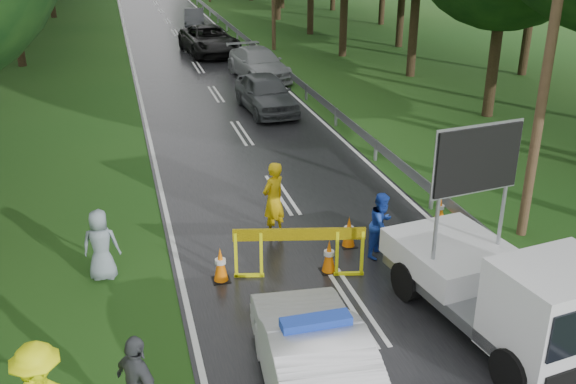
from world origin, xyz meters
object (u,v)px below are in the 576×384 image
object	(u,v)px
police_sedan	(315,365)
queue_car_fourth	(194,18)
barrier	(299,241)
officer	(273,200)
work_truck	(506,289)
queue_car_second	(258,64)
queue_car_first	(266,93)
queue_car_third	(209,40)
civilian	(382,225)

from	to	relation	value
police_sedan	queue_car_fourth	xyz separation A→B (m)	(3.35, 40.81, -0.09)
queue_car_fourth	barrier	bearing A→B (deg)	-86.27
police_sedan	officer	size ratio (longest dim) A/B	2.39
officer	barrier	bearing A→B (deg)	57.31
work_truck	queue_car_fourth	xyz separation A→B (m)	(-0.61, 39.97, -0.37)
police_sedan	officer	bearing A→B (deg)	-92.91
police_sedan	queue_car_second	world-z (taller)	police_sedan
work_truck	barrier	xyz separation A→B (m)	(-3.09, 3.10, -0.13)
queue_car_first	queue_car_third	xyz separation A→B (m)	(-0.37, 12.92, 0.05)
civilian	queue_car_fourth	xyz separation A→B (m)	(0.35, 36.40, -0.13)
officer	work_truck	bearing A→B (deg)	86.97
barrier	queue_car_fourth	xyz separation A→B (m)	(2.49, 36.87, -0.24)
queue_car_second	queue_car_fourth	xyz separation A→B (m)	(-0.91, 17.62, -0.08)
work_truck	barrier	size ratio (longest dim) A/B	1.78
police_sedan	queue_car_second	xyz separation A→B (m)	(4.26, 23.19, -0.01)
officer	queue_car_fourth	distance (m)	34.82
barrier	officer	bearing A→B (deg)	104.40
queue_car_first	queue_car_third	world-z (taller)	queue_car_third
work_truck	queue_car_first	size ratio (longest dim) A/B	1.11
civilian	queue_car_third	bearing A→B (deg)	48.69
barrier	queue_car_third	world-z (taller)	queue_car_third
queue_car_fourth	queue_car_first	bearing A→B (deg)	-82.71
work_truck	queue_car_second	bearing A→B (deg)	81.17
queue_car_first	queue_car_third	size ratio (longest dim) A/B	0.77
civilian	queue_car_third	world-z (taller)	queue_car_third
civilian	queue_car_second	distance (m)	18.82
police_sedan	queue_car_second	distance (m)	23.58
work_truck	civilian	distance (m)	3.70
police_sedan	queue_car_fourth	distance (m)	40.94
police_sedan	queue_car_second	bearing A→B (deg)	-95.69
queue_car_first	queue_car_third	distance (m)	12.92
queue_car_first	queue_car_fourth	xyz separation A→B (m)	(0.12, 23.62, -0.11)
queue_car_first	queue_car_second	size ratio (longest dim) A/B	0.89
queue_car_first	work_truck	bearing A→B (deg)	-90.80
officer	civilian	size ratio (longest dim) A/B	1.23
police_sedan	civilian	bearing A→B (deg)	-119.50
barrier	civilian	size ratio (longest dim) A/B	1.79
police_sedan	officer	xyz separation A→B (m)	(0.82, 6.08, 0.22)
police_sedan	work_truck	size ratio (longest dim) A/B	0.92
work_truck	queue_car_first	bearing A→B (deg)	84.51
queue_car_second	officer	bearing A→B (deg)	-108.97
queue_car_second	barrier	bearing A→B (deg)	-107.59
police_sedan	civilian	size ratio (longest dim) A/B	2.93
civilian	queue_car_first	xyz separation A→B (m)	(0.23, 12.78, -0.02)
queue_car_fourth	queue_car_third	bearing A→B (deg)	-85.06
police_sedan	queue_car_second	size ratio (longest dim) A/B	0.91
work_truck	queue_car_first	world-z (taller)	work_truck
police_sedan	queue_car_first	bearing A→B (deg)	-95.90
officer	civilian	xyz separation A→B (m)	(2.18, -1.68, -0.18)
police_sedan	queue_car_fourth	size ratio (longest dim) A/B	1.15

